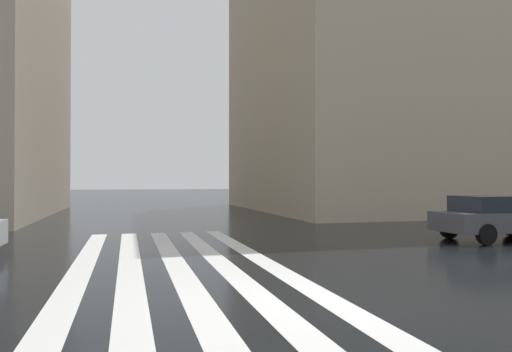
{
  "coord_description": "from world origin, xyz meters",
  "views": [
    {
      "loc": [
        -6.83,
        2.92,
        1.86
      ],
      "look_at": [
        6.67,
        -0.78,
        2.03
      ],
      "focal_mm": 32.93,
      "sensor_mm": 36.0,
      "label": 1
    }
  ],
  "objects": [
    {
      "name": "ground_plane",
      "position": [
        0.0,
        0.0,
        0.0
      ],
      "size": [
        220.0,
        220.0,
        0.0
      ],
      "primitive_type": "plane",
      "color": "black"
    },
    {
      "name": "zebra_crossing",
      "position": [
        4.0,
        1.87,
        0.0
      ],
      "size": [
        13.0,
        4.5,
        0.01
      ],
      "color": "silver",
      "rests_on": "ground_plane"
    },
    {
      "name": "haussmann_block_corner",
      "position": [
        21.69,
        -18.26,
        11.37
      ],
      "size": [
        18.38,
        26.31,
        23.22
      ],
      "color": "tan",
      "rests_on": "ground_plane"
    },
    {
      "name": "car_dark_grey",
      "position": [
        5.5,
        -8.46,
        0.76
      ],
      "size": [
        1.85,
        4.1,
        1.41
      ],
      "color": "#4C4C51",
      "rests_on": "ground_plane"
    }
  ]
}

